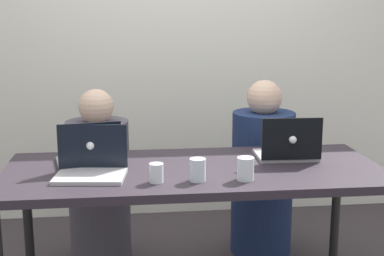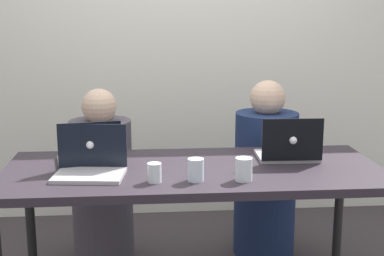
% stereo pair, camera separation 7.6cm
% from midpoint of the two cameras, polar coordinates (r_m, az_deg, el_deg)
% --- Properties ---
extents(back_wall, '(4.74, 0.10, 2.50)m').
position_cam_midpoint_polar(back_wall, '(3.86, -1.08, 8.95)').
color(back_wall, white).
rests_on(back_wall, ground).
extents(desk, '(1.82, 0.75, 0.73)m').
position_cam_midpoint_polar(desk, '(2.60, 0.98, -5.55)').
color(desk, '#2B242C').
rests_on(desk, ground).
extents(person_on_left, '(0.41, 0.41, 1.04)m').
position_cam_midpoint_polar(person_on_left, '(3.24, -8.91, -6.03)').
color(person_on_left, '#4D4853').
rests_on(person_on_left, ground).
extents(person_on_right, '(0.46, 0.46, 1.08)m').
position_cam_midpoint_polar(person_on_right, '(3.31, 8.48, -5.31)').
color(person_on_right, navy).
rests_on(person_on_right, ground).
extents(laptop_back_right, '(0.31, 0.27, 0.23)m').
position_cam_midpoint_polar(laptop_back_right, '(2.76, 11.04, -2.36)').
color(laptop_back_right, '#B7B6B9').
rests_on(laptop_back_right, desk).
extents(laptop_front_left, '(0.34, 0.28, 0.22)m').
position_cam_midpoint_polar(laptop_front_left, '(2.50, -9.87, -3.86)').
color(laptop_front_left, '#B6B3B7').
rests_on(laptop_front_left, desk).
extents(laptop_back_left, '(0.34, 0.29, 0.23)m').
position_cam_midpoint_polar(laptop_back_left, '(2.66, -10.13, -2.86)').
color(laptop_back_left, '#363C3A').
rests_on(laptop_back_left, desk).
extents(water_glass_left, '(0.06, 0.06, 0.09)m').
position_cam_midpoint_polar(water_glass_left, '(2.36, -3.11, -4.92)').
color(water_glass_left, white).
rests_on(water_glass_left, desk).
extents(water_glass_center, '(0.07, 0.07, 0.10)m').
position_cam_midpoint_polar(water_glass_center, '(2.37, 1.32, -4.65)').
color(water_glass_center, silver).
rests_on(water_glass_center, desk).
extents(water_glass_right, '(0.08, 0.08, 0.10)m').
position_cam_midpoint_polar(water_glass_right, '(2.39, 6.46, -4.55)').
color(water_glass_right, white).
rests_on(water_glass_right, desk).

